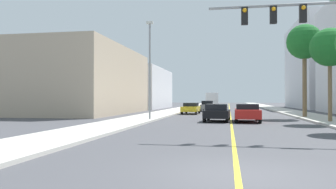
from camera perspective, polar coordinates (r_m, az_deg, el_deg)
name	(u,v)px	position (r m, az deg, el deg)	size (l,w,h in m)	color
ground	(230,111)	(50.42, 10.59, -2.79)	(192.00, 192.00, 0.00)	#47474C
sidewalk_left	(177,110)	(51.00, 1.64, -2.69)	(3.58, 168.00, 0.15)	beige
sidewalk_right	(285,111)	(51.07, 19.53, -2.65)	(3.58, 168.00, 0.15)	beige
lane_marking_center	(230,111)	(50.42, 10.59, -2.78)	(0.16, 144.00, 0.01)	yellow
building_left_near	(77,81)	(43.07, -15.42, 2.24)	(13.20, 20.52, 8.08)	tan
building_left_far	(129,89)	(64.60, -6.75, 1.01)	(13.75, 19.67, 7.52)	silver
building_right_far	(327,65)	(69.18, 25.71, 4.60)	(11.51, 23.04, 16.29)	silver
traffic_signal_mast	(321,31)	(17.29, 24.82, 9.85)	(7.80, 0.36, 6.58)	gray
street_lamp	(150,65)	(27.63, -3.17, 5.09)	(0.56, 0.28, 8.13)	gray
palm_mid	(330,48)	(28.00, 26.10, 7.21)	(2.91, 2.91, 7.04)	brown
palm_far	(304,43)	(34.24, 22.45, 8.24)	(3.30, 3.30, 8.75)	brown
car_red	(247,112)	(27.20, 13.47, -3.01)	(2.01, 4.56, 1.43)	red
car_black	(217,112)	(27.12, 8.46, -3.05)	(2.11, 4.13, 1.41)	black
car_yellow	(191,108)	(39.77, 3.97, -2.35)	(1.96, 4.55, 1.34)	gold
car_gray	(208,106)	(48.26, 6.86, -1.98)	(2.01, 4.29, 1.52)	slate
delivery_truck	(212,100)	(66.67, 7.65, -0.91)	(2.65, 8.69, 2.95)	#194799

